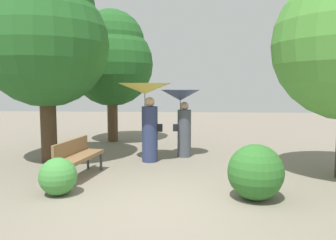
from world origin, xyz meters
The scene contains 8 objects.
ground_plane centered at (0.00, 0.00, 0.00)m, with size 40.00×40.00×0.00m, color gray.
person_left centered at (-0.54, 3.27, 1.57)m, with size 1.41×1.41×2.10m.
person_right centered at (0.38, 3.93, 1.38)m, with size 1.11×1.11×1.92m.
park_bench centered at (-1.87, 1.64, 0.51)m, with size 0.71×1.56×0.83m.
tree_near_left centered at (-2.20, 6.41, 3.02)m, with size 2.98×2.98×4.72m.
tree_mid_left centered at (-3.15, 3.10, 3.37)m, with size 3.28×3.28×5.25m.
bush_path_left centered at (1.79, 0.41, 0.50)m, with size 1.00×1.00×1.00m, color #2D6B28.
bush_path_right centered at (-1.83, 0.41, 0.35)m, with size 0.70×0.70×0.70m, color #428C3D.
Camera 1 is at (0.61, -5.46, 2.03)m, focal length 35.49 mm.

